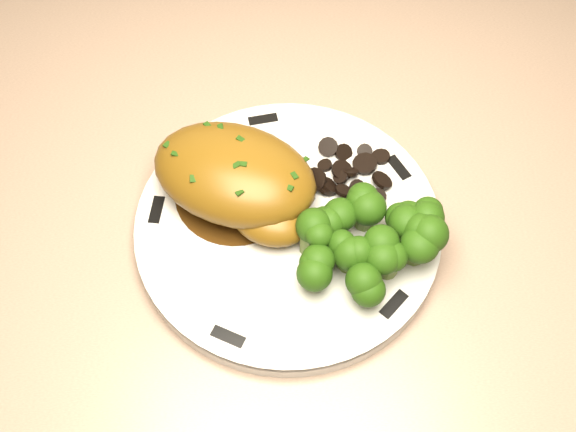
{
  "coord_description": "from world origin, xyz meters",
  "views": [
    {
      "loc": [
        -0.24,
        1.31,
        1.46
      ],
      "look_at": [
        -0.25,
        1.6,
        0.97
      ],
      "focal_mm": 45.0,
      "sensor_mm": 36.0,
      "label": 1
    }
  ],
  "objects_px": {
    "plate": "(288,228)",
    "broccoli_florets": "(369,240)",
    "counter": "(269,354)",
    "chicken_breast": "(239,179)"
  },
  "relations": [
    {
      "from": "counter",
      "to": "plate",
      "type": "bearing_deg",
      "value": -67.47
    },
    {
      "from": "counter",
      "to": "plate",
      "type": "height_order",
      "value": "counter"
    },
    {
      "from": "chicken_breast",
      "to": "broccoli_florets",
      "type": "bearing_deg",
      "value": -6.47
    },
    {
      "from": "counter",
      "to": "chicken_breast",
      "type": "distance_m",
      "value": 0.51
    },
    {
      "from": "counter",
      "to": "plate",
      "type": "distance_m",
      "value": 0.48
    },
    {
      "from": "plate",
      "to": "broccoli_florets",
      "type": "xyz_separation_m",
      "value": [
        0.06,
        -0.03,
        0.03
      ]
    },
    {
      "from": "counter",
      "to": "broccoli_florets",
      "type": "distance_m",
      "value": 0.53
    },
    {
      "from": "counter",
      "to": "chicken_breast",
      "type": "relative_size",
      "value": 14.05
    },
    {
      "from": "plate",
      "to": "broccoli_florets",
      "type": "relative_size",
      "value": 2.16
    },
    {
      "from": "counter",
      "to": "chicken_breast",
      "type": "height_order",
      "value": "counter"
    }
  ]
}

